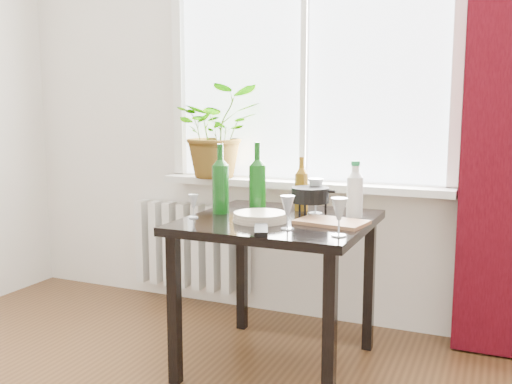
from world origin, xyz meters
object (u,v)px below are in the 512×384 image
at_px(cleaning_bottle, 355,189).
at_px(cutting_board, 331,222).
at_px(wine_bottle_left, 220,178).
at_px(radiator, 191,246).
at_px(wineglass_far_right, 339,217).
at_px(bottle_amber, 301,183).
at_px(wineglass_front_right, 287,212).
at_px(plate_stack, 260,217).
at_px(fondue_pot, 310,202).
at_px(table, 279,237).
at_px(tv_remote, 261,230).
at_px(wineglass_back_left, 256,191).
at_px(wine_bottle_right, 257,177).
at_px(potted_plant, 218,131).
at_px(wineglass_back_center, 316,196).

distance_m(cleaning_bottle, cutting_board, 0.25).
relative_size(wine_bottle_left, cleaning_bottle, 1.30).
height_order(radiator, wineglass_far_right, wineglass_far_right).
bearing_deg(bottle_amber, cutting_board, -49.08).
relative_size(wineglass_front_right, plate_stack, 0.59).
bearing_deg(wineglass_front_right, fondue_pot, 91.09).
height_order(table, bottle_amber, bottle_amber).
relative_size(wine_bottle_left, fondue_pot, 1.69).
distance_m(radiator, wineglass_far_right, 1.57).
height_order(wine_bottle_left, tv_remote, wine_bottle_left).
xyz_separation_m(cleaning_bottle, plate_stack, (-0.38, -0.28, -0.12)).
distance_m(table, bottle_amber, 0.34).
height_order(wine_bottle_left, wineglass_front_right, wine_bottle_left).
xyz_separation_m(radiator, wineglass_back_left, (0.64, -0.42, 0.45)).
bearing_deg(tv_remote, bottle_amber, 68.56).
bearing_deg(wineglass_back_left, table, -44.84).
relative_size(wine_bottle_left, wineglass_far_right, 2.18).
relative_size(table, cutting_board, 2.76).
height_order(radiator, cleaning_bottle, cleaning_bottle).
relative_size(table, cleaning_bottle, 3.12).
distance_m(wineglass_back_left, fondue_pot, 0.34).
xyz_separation_m(table, cutting_board, (0.27, -0.03, 0.10)).
distance_m(cleaning_bottle, wineglass_far_right, 0.44).
xyz_separation_m(radiator, wineglass_far_right, (1.22, -0.90, 0.44)).
height_order(wine_bottle_left, wineglass_back_left, wine_bottle_left).
xyz_separation_m(wine_bottle_right, fondue_pot, (0.27, 0.03, -0.11)).
relative_size(wine_bottle_left, bottle_amber, 1.26).
relative_size(potted_plant, cleaning_bottle, 2.04).
relative_size(cleaning_bottle, plate_stack, 1.07).
distance_m(plate_stack, tv_remote, 0.24).
distance_m(fondue_pot, tv_remote, 0.44).
bearing_deg(wineglass_front_right, plate_stack, 146.27).
bearing_deg(wineglass_front_right, cleaning_bottle, 63.53).
height_order(table, plate_stack, plate_stack).
bearing_deg(wineglass_back_center, bottle_amber, 145.56).
distance_m(wine_bottle_left, wineglass_back_center, 0.48).
bearing_deg(wineglass_front_right, radiator, 138.81).
bearing_deg(wine_bottle_left, wine_bottle_right, 23.10).
xyz_separation_m(bottle_amber, cutting_board, (0.24, -0.28, -0.13)).
height_order(wineglass_front_right, plate_stack, wineglass_front_right).
bearing_deg(wineglass_back_center, fondue_pot, -94.01).
height_order(wineglass_front_right, fondue_pot, wineglass_front_right).
bearing_deg(fondue_pot, bottle_amber, 121.86).
distance_m(radiator, cutting_board, 1.35).
bearing_deg(wine_bottle_left, table, -1.43).
distance_m(cleaning_bottle, fondue_pot, 0.22).
bearing_deg(wineglass_back_left, wine_bottle_right, -63.90).
bearing_deg(wine_bottle_left, wineglass_front_right, -27.81).
bearing_deg(wineglass_back_left, potted_plant, 138.71).
bearing_deg(wineglass_far_right, wineglass_back_left, 140.59).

